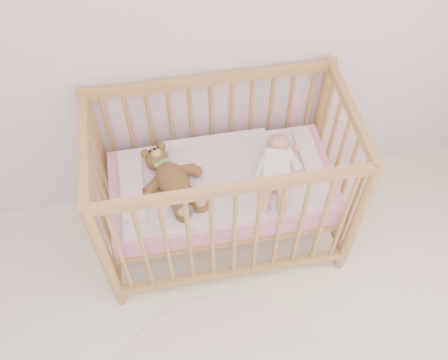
{
  "coord_description": "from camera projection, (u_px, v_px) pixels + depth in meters",
  "views": [
    {
      "loc": [
        -0.05,
        0.02,
        2.73
      ],
      "look_at": [
        0.22,
        1.55,
        0.62
      ],
      "focal_mm": 40.0,
      "sensor_mm": 36.0,
      "label": 1
    }
  ],
  "objects": [
    {
      "name": "mattress",
      "position": [
        222.0,
        187.0,
        2.76
      ],
      "size": [
        1.22,
        0.62,
        0.13
      ],
      "primitive_type": "cube",
      "color": "pink",
      "rests_on": "crib"
    },
    {
      "name": "crib",
      "position": [
        222.0,
        186.0,
        2.74
      ],
      "size": [
        1.36,
        0.76,
        1.0
      ],
      "primitive_type": null,
      "color": "tan",
      "rests_on": "floor"
    },
    {
      "name": "baby",
      "position": [
        277.0,
        166.0,
        2.65
      ],
      "size": [
        0.4,
        0.59,
        0.13
      ],
      "primitive_type": null,
      "rotation": [
        0.0,
        0.0,
        -0.3
      ],
      "color": "white",
      "rests_on": "blanket"
    },
    {
      "name": "blanket",
      "position": [
        222.0,
        179.0,
        2.7
      ],
      "size": [
        1.1,
        0.58,
        0.06
      ],
      "primitive_type": null,
      "color": "#F4A8C9",
      "rests_on": "mattress"
    },
    {
      "name": "teddy_bear",
      "position": [
        173.0,
        180.0,
        2.59
      ],
      "size": [
        0.53,
        0.61,
        0.14
      ],
      "primitive_type": null,
      "rotation": [
        0.0,
        0.0,
        0.39
      ],
      "color": "brown",
      "rests_on": "blanket"
    },
    {
      "name": "wall_back",
      "position": [
        158.0,
        14.0,
        2.27
      ],
      "size": [
        4.0,
        0.02,
        2.7
      ],
      "primitive_type": "cube",
      "color": "silver",
      "rests_on": "floor"
    }
  ]
}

